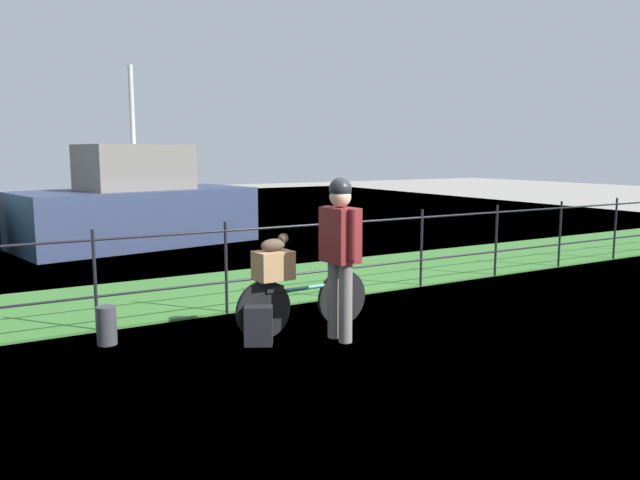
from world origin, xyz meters
TOP-DOWN VIEW (x-y plane):
  - ground_plane at (0.00, 0.00)m, footprint 60.00×60.00m
  - grass_strip at (0.00, 3.13)m, footprint 27.00×2.40m
  - harbor_water at (0.00, 10.82)m, footprint 30.00×30.00m
  - iron_fence at (0.00, 1.94)m, footprint 18.04×0.04m
  - bicycle_main at (-1.08, 0.81)m, footprint 1.62×0.18m
  - wooden_crate at (-1.43, 0.80)m, footprint 0.39×0.30m
  - terrier_dog at (-1.41, 0.80)m, footprint 0.32×0.15m
  - cyclist_person at (-0.88, 0.37)m, footprint 0.28×0.54m
  - backpack_on_paving at (-1.68, 0.64)m, footprint 0.33×0.29m
  - mooring_bollard at (-3.00, 1.44)m, footprint 0.20×0.20m
  - moored_boat_near at (-0.98, 8.18)m, footprint 5.04×3.03m

SIDE VIEW (x-z plane):
  - ground_plane at x=0.00m, z-range 0.00..0.00m
  - harbor_water at x=0.00m, z-range 0.00..0.00m
  - grass_strip at x=0.00m, z-range 0.00..0.03m
  - mooring_bollard at x=-3.00m, z-range 0.00..0.39m
  - backpack_on_paving at x=-1.68m, z-range 0.00..0.40m
  - bicycle_main at x=-1.08m, z-range 0.02..0.64m
  - iron_fence at x=0.00m, z-range 0.08..1.21m
  - wooden_crate at x=-1.43m, z-range 0.62..0.92m
  - moored_boat_near at x=-0.98m, z-range -1.05..2.64m
  - terrier_dog at x=-1.41m, z-range 0.91..1.09m
  - cyclist_person at x=-0.88m, z-range 0.16..1.84m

